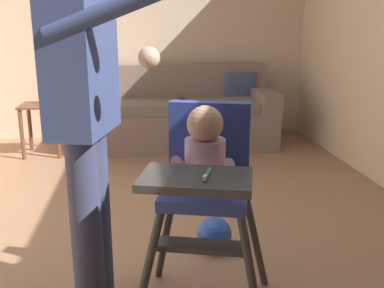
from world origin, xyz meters
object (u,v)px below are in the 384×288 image
side_table (42,118)px  sippy_cup (43,99)px  couch (183,115)px  high_chair (205,172)px  adult_standing (86,110)px  toy_ball (214,234)px

side_table → sippy_cup: (0.02, 0.00, 0.19)m
couch → side_table: couch is taller
high_chair → couch: bearing=-168.6°
high_chair → side_table: 3.06m
couch → high_chair: bearing=-3.8°
high_chair → sippy_cup: bearing=-141.1°
adult_standing → toy_ball: (0.64, 0.45, -0.84)m
toy_ball → adult_standing: bearing=-144.7°
toy_ball → sippy_cup: sippy_cup is taller
toy_ball → couch: bearing=88.7°
adult_standing → sippy_cup: size_ratio=16.60×
adult_standing → side_table: 2.82m
high_chair → toy_ball: high_chair is taller
high_chair → toy_ball: (0.14, 0.58, -0.58)m
toy_ball → side_table: (-1.39, 2.21, 0.28)m
high_chair → sippy_cup: high_chair is taller
side_table → toy_ball: bearing=-57.8°
couch → high_chair: high_chair is taller
side_table → sippy_cup: sippy_cup is taller
toy_ball → side_table: 2.62m
couch → adult_standing: (-0.70, -2.89, 0.61)m
couch → toy_ball: (-0.06, -2.44, -0.23)m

